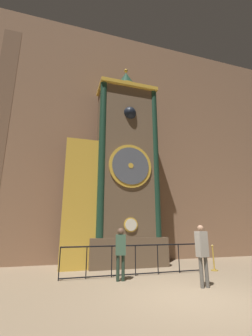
# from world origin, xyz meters

# --- Properties ---
(ground_plane) EXTENTS (28.00, 28.00, 0.00)m
(ground_plane) POSITION_xyz_m (0.00, 0.00, 0.00)
(ground_plane) COLOR #847056
(cathedral_back_wall) EXTENTS (24.00, 0.32, 13.87)m
(cathedral_back_wall) POSITION_xyz_m (-0.09, 6.45, 6.93)
(cathedral_back_wall) COLOR #846047
(cathedral_back_wall) RESTS_ON ground_plane
(clock_tower) EXTENTS (4.78, 1.78, 10.45)m
(clock_tower) POSITION_xyz_m (-0.73, 5.02, 4.28)
(clock_tower) COLOR brown
(clock_tower) RESTS_ON ground_plane
(railing_fence) EXTENTS (5.44, 0.05, 1.07)m
(railing_fence) POSITION_xyz_m (-0.58, 2.93, 0.60)
(railing_fence) COLOR black
(railing_fence) RESTS_ON ground_plane
(visitor_near) EXTENTS (0.38, 0.29, 1.68)m
(visitor_near) POSITION_xyz_m (-1.33, 2.28, 1.02)
(visitor_near) COLOR #213427
(visitor_near) RESTS_ON ground_plane
(visitor_far) EXTENTS (0.38, 0.28, 1.77)m
(visitor_far) POSITION_xyz_m (0.81, 0.77, 1.06)
(visitor_far) COLOR #58554F
(visitor_far) RESTS_ON ground_plane
(stanchion_post) EXTENTS (0.28, 0.28, 1.00)m
(stanchion_post) POSITION_xyz_m (2.80, 2.91, 0.32)
(stanchion_post) COLOR #B28E33
(stanchion_post) RESTS_ON ground_plane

